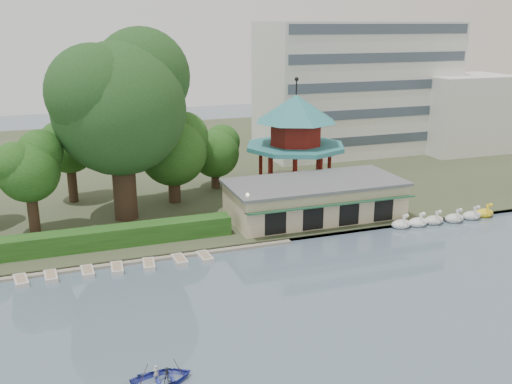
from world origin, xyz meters
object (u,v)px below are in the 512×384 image
dock (108,263)px  boathouse (315,199)px  pavilion (296,133)px  big_tree (120,99)px  rowboat_with_passengers (162,375)px

dock → boathouse: bearing=12.2°
pavilion → big_tree: big_tree is taller
boathouse → rowboat_with_passengers: boathouse is taller
pavilion → big_tree: (-20.82, -3.78, 5.45)m
big_tree → rowboat_with_passengers: size_ratio=3.71×
big_tree → rowboat_with_passengers: bearing=-93.6°
dock → big_tree: 17.20m
pavilion → big_tree: bearing=-169.7°
dock → boathouse: 22.62m
pavilion → rowboat_with_passengers: pavilion is taller
dock → big_tree: bearing=73.9°
dock → big_tree: size_ratio=1.74×
boathouse → pavilion: pavilion is taller
boathouse → pavilion: size_ratio=1.38×
boathouse → pavilion: bearing=78.7°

